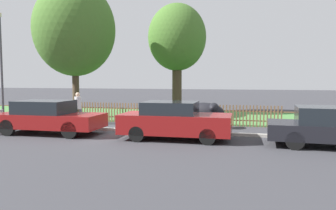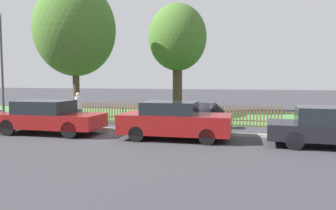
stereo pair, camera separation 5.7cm
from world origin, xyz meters
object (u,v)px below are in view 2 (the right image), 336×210
object	(u,v)px
parked_car_red_compact	(335,127)
street_lamp	(0,55)
parked_car_black_saloon	(48,117)
parked_car_navy_estate	(174,120)
tree_nearest_kerb	(75,30)
covered_motorcycle	(205,113)
pedestrian_near_fence	(78,106)
tree_behind_motorcycle	(177,38)

from	to	relation	value
parked_car_red_compact	street_lamp	world-z (taller)	street_lamp
parked_car_black_saloon	street_lamp	distance (m)	4.87
parked_car_black_saloon	parked_car_navy_estate	size ratio (longest dim) A/B	1.07
parked_car_black_saloon	tree_nearest_kerb	bearing A→B (deg)	107.46
parked_car_red_compact	parked_car_black_saloon	bearing A→B (deg)	-177.69
parked_car_navy_estate	tree_nearest_kerb	world-z (taller)	tree_nearest_kerb
street_lamp	tree_nearest_kerb	bearing A→B (deg)	62.56
tree_nearest_kerb	covered_motorcycle	bearing A→B (deg)	-16.10
covered_motorcycle	tree_nearest_kerb	bearing A→B (deg)	166.39
parked_car_red_compact	street_lamp	distance (m)	14.76
parked_car_navy_estate	street_lamp	bearing A→B (deg)	168.59
parked_car_black_saloon	pedestrian_near_fence	xyz separation A→B (m)	(-0.20, 2.75, 0.20)
parked_car_black_saloon	parked_car_navy_estate	world-z (taller)	parked_car_navy_estate
parked_car_red_compact	pedestrian_near_fence	distance (m)	11.26
parked_car_navy_estate	pedestrian_near_fence	size ratio (longest dim) A/B	2.58
parked_car_red_compact	pedestrian_near_fence	size ratio (longest dim) A/B	2.80
parked_car_red_compact	tree_behind_motorcycle	xyz separation A→B (m)	(-7.40, 9.14, 4.19)
parked_car_red_compact	tree_behind_motorcycle	world-z (taller)	tree_behind_motorcycle
parked_car_navy_estate	pedestrian_near_fence	distance (m)	6.11
covered_motorcycle	street_lamp	world-z (taller)	street_lamp
tree_nearest_kerb	street_lamp	distance (m)	4.45
parked_car_black_saloon	parked_car_red_compact	world-z (taller)	parked_car_black_saloon
parked_car_red_compact	street_lamp	size ratio (longest dim) A/B	0.83
tree_nearest_kerb	pedestrian_near_fence	xyz separation A→B (m)	(1.59, -2.57, -4.15)
parked_car_black_saloon	pedestrian_near_fence	distance (m)	2.76
parked_car_navy_estate	parked_car_red_compact	world-z (taller)	parked_car_navy_estate
parked_car_black_saloon	parked_car_red_compact	size ratio (longest dim) A/B	0.98
pedestrian_near_fence	parked_car_black_saloon	bearing A→B (deg)	-100.64
parked_car_red_compact	tree_behind_motorcycle	size ratio (longest dim) A/B	0.63
tree_behind_motorcycle	pedestrian_near_fence	world-z (taller)	tree_behind_motorcycle
parked_car_red_compact	street_lamp	xyz separation A→B (m)	(-14.41, 1.63, 2.74)
tree_behind_motorcycle	parked_car_red_compact	bearing A→B (deg)	-51.01
tree_behind_motorcycle	street_lamp	xyz separation A→B (m)	(-7.02, -7.51, -1.45)
street_lamp	parked_car_navy_estate	bearing A→B (deg)	-9.89
parked_car_black_saloon	tree_nearest_kerb	distance (m)	7.10
parked_car_red_compact	covered_motorcycle	world-z (taller)	parked_car_red_compact
parked_car_navy_estate	parked_car_red_compact	bearing A→B (deg)	-2.20
parked_car_navy_estate	tree_nearest_kerb	bearing A→B (deg)	141.97
parked_car_black_saloon	tree_nearest_kerb	size ratio (longest dim) A/B	0.57
pedestrian_near_fence	parked_car_red_compact	bearing A→B (deg)	-28.88
parked_car_black_saloon	parked_car_red_compact	distance (m)	10.72
tree_nearest_kerb	pedestrian_near_fence	size ratio (longest dim) A/B	4.85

